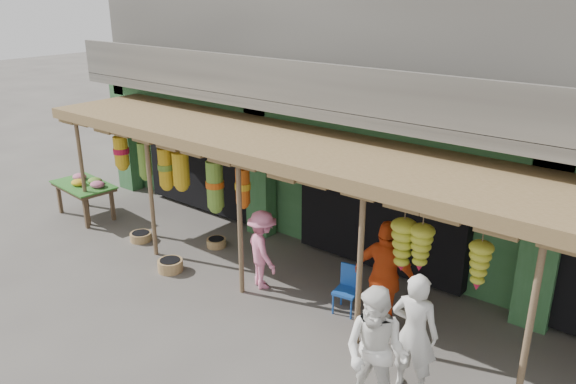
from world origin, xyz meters
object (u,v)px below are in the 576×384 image
Objects in this scene: flower_table at (85,186)px; person_shopper at (262,250)px; blue_chair at (348,286)px; person_right at (376,353)px; person_front at (414,333)px; person_vendor at (386,278)px.

flower_table is 5.64m from person_shopper.
person_shopper reaches higher than blue_chair.
person_shopper is at bearing 6.49° from flower_table.
person_right is at bearing -177.74° from person_shopper.
person_front is 1.45m from person_vendor.
person_vendor reaches higher than blue_chair.
flower_table is 2.07× the size of blue_chair.
person_front is at bearing -41.88° from blue_chair.
person_front reaches higher than person_shopper.
person_front is (1.81, -1.17, 0.44)m from blue_chair.
blue_chair is at bearing 8.59° from flower_table.
person_vendor is at bearing 110.12° from person_right.
person_vendor reaches higher than person_front.
person_vendor is at bearing -19.31° from blue_chair.
person_vendor reaches higher than person_right.
person_right is at bearing -58.28° from blue_chair.
person_right is 3.71m from person_shopper.
person_shopper reaches higher than flower_table.
person_vendor is (0.78, -0.14, 0.50)m from blue_chair.
person_right is (-0.18, -0.73, 0.01)m from person_front.
person_right is (8.98, -1.48, 0.12)m from flower_table.
person_front is at bearing 0.63° from flower_table.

